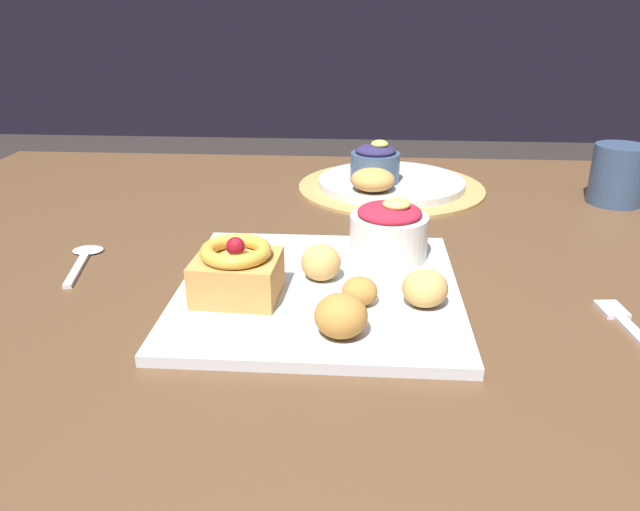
{
  "coord_description": "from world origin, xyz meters",
  "views": [
    {
      "loc": [
        0.02,
        -0.74,
        1.04
      ],
      "look_at": [
        -0.02,
        -0.12,
        0.77
      ],
      "focal_mm": 33.95,
      "sensor_mm": 36.0,
      "label": 1
    }
  ],
  "objects_px": {
    "berry_ramekin": "(389,231)",
    "back_pastry": "(373,180)",
    "fritter_front": "(425,288)",
    "front_plate": "(319,291)",
    "back_plate": "(391,183)",
    "back_ramekin": "(375,163)",
    "fritter_extra": "(321,262)",
    "spoon": "(83,258)",
    "fork": "(628,326)",
    "cake_slice": "(237,271)",
    "fritter_back": "(341,316)",
    "coffee_mug": "(618,175)",
    "fritter_middle": "(360,291)"
  },
  "relations": [
    {
      "from": "back_plate",
      "to": "back_pastry",
      "type": "xyz_separation_m",
      "value": [
        -0.03,
        -0.07,
        0.02
      ]
    },
    {
      "from": "cake_slice",
      "to": "berry_ramekin",
      "type": "bearing_deg",
      "value": 36.02
    },
    {
      "from": "back_ramekin",
      "to": "fritter_back",
      "type": "bearing_deg",
      "value": -94.46
    },
    {
      "from": "back_plate",
      "to": "back_ramekin",
      "type": "xyz_separation_m",
      "value": [
        -0.03,
        -0.02,
        0.04
      ]
    },
    {
      "from": "cake_slice",
      "to": "fork",
      "type": "bearing_deg",
      "value": -2.76
    },
    {
      "from": "back_ramekin",
      "to": "back_pastry",
      "type": "relative_size",
      "value": 1.16
    },
    {
      "from": "spoon",
      "to": "fritter_back",
      "type": "bearing_deg",
      "value": -130.13
    },
    {
      "from": "fritter_extra",
      "to": "spoon",
      "type": "xyz_separation_m",
      "value": [
        -0.31,
        0.06,
        -0.03
      ]
    },
    {
      "from": "front_plate",
      "to": "fritter_front",
      "type": "xyz_separation_m",
      "value": [
        0.11,
        -0.04,
        0.03
      ]
    },
    {
      "from": "cake_slice",
      "to": "fritter_back",
      "type": "distance_m",
      "value": 0.13
    },
    {
      "from": "berry_ramekin",
      "to": "back_pastry",
      "type": "relative_size",
      "value": 1.33
    },
    {
      "from": "berry_ramekin",
      "to": "back_ramekin",
      "type": "xyz_separation_m",
      "value": [
        -0.01,
        0.31,
        0.0
      ]
    },
    {
      "from": "back_pastry",
      "to": "fritter_back",
      "type": "bearing_deg",
      "value": -94.43
    },
    {
      "from": "fritter_extra",
      "to": "back_plate",
      "type": "xyz_separation_m",
      "value": [
        0.1,
        0.4,
        -0.02
      ]
    },
    {
      "from": "berry_ramekin",
      "to": "back_pastry",
      "type": "distance_m",
      "value": 0.26
    },
    {
      "from": "spoon",
      "to": "back_pastry",
      "type": "bearing_deg",
      "value": -65.39
    },
    {
      "from": "back_plate",
      "to": "back_ramekin",
      "type": "bearing_deg",
      "value": -151.88
    },
    {
      "from": "berry_ramekin",
      "to": "fritter_front",
      "type": "height_order",
      "value": "berry_ramekin"
    },
    {
      "from": "back_plate",
      "to": "fork",
      "type": "relative_size",
      "value": 2.0
    },
    {
      "from": "fritter_extra",
      "to": "fork",
      "type": "xyz_separation_m",
      "value": [
        0.31,
        -0.07,
        -0.03
      ]
    },
    {
      "from": "fork",
      "to": "berry_ramekin",
      "type": "bearing_deg",
      "value": 54.52
    },
    {
      "from": "berry_ramekin",
      "to": "fritter_extra",
      "type": "xyz_separation_m",
      "value": [
        -0.08,
        -0.07,
        -0.01
      ]
    },
    {
      "from": "back_ramekin",
      "to": "coffee_mug",
      "type": "xyz_separation_m",
      "value": [
        0.38,
        -0.04,
        -0.0
      ]
    },
    {
      "from": "fork",
      "to": "fritter_middle",
      "type": "bearing_deg",
      "value": 82.59
    },
    {
      "from": "front_plate",
      "to": "back_ramekin",
      "type": "distance_m",
      "value": 0.41
    },
    {
      "from": "front_plate",
      "to": "fritter_front",
      "type": "height_order",
      "value": "fritter_front"
    },
    {
      "from": "front_plate",
      "to": "cake_slice",
      "type": "distance_m",
      "value": 0.1
    },
    {
      "from": "spoon",
      "to": "fritter_extra",
      "type": "bearing_deg",
      "value": -112.79
    },
    {
      "from": "back_ramekin",
      "to": "back_plate",
      "type": "bearing_deg",
      "value": 28.12
    },
    {
      "from": "cake_slice",
      "to": "back_plate",
      "type": "distance_m",
      "value": 0.48
    },
    {
      "from": "fritter_extra",
      "to": "coffee_mug",
      "type": "bearing_deg",
      "value": 37.37
    },
    {
      "from": "back_plate",
      "to": "fritter_back",
      "type": "bearing_deg",
      "value": -97.49
    },
    {
      "from": "back_plate",
      "to": "back_pastry",
      "type": "distance_m",
      "value": 0.08
    },
    {
      "from": "fritter_middle",
      "to": "fritter_extra",
      "type": "height_order",
      "value": "fritter_extra"
    },
    {
      "from": "fritter_front",
      "to": "front_plate",
      "type": "bearing_deg",
      "value": 161.37
    },
    {
      "from": "front_plate",
      "to": "back_ramekin",
      "type": "bearing_deg",
      "value": 80.42
    },
    {
      "from": "back_ramekin",
      "to": "fritter_middle",
      "type": "bearing_deg",
      "value": -92.87
    },
    {
      "from": "fritter_front",
      "to": "fritter_extra",
      "type": "distance_m",
      "value": 0.12
    },
    {
      "from": "berry_ramekin",
      "to": "cake_slice",
      "type": "bearing_deg",
      "value": -143.98
    },
    {
      "from": "back_ramekin",
      "to": "spoon",
      "type": "distance_m",
      "value": 0.49
    },
    {
      "from": "back_pastry",
      "to": "fork",
      "type": "relative_size",
      "value": 0.57
    },
    {
      "from": "fritter_middle",
      "to": "spoon",
      "type": "height_order",
      "value": "fritter_middle"
    },
    {
      "from": "front_plate",
      "to": "fritter_middle",
      "type": "bearing_deg",
      "value": -41.51
    },
    {
      "from": "fritter_front",
      "to": "back_plate",
      "type": "xyz_separation_m",
      "value": [
        -0.02,
        0.45,
        -0.02
      ]
    },
    {
      "from": "back_ramekin",
      "to": "spoon",
      "type": "xyz_separation_m",
      "value": [
        -0.37,
        -0.32,
        -0.05
      ]
    },
    {
      "from": "front_plate",
      "to": "berry_ramekin",
      "type": "height_order",
      "value": "berry_ramekin"
    },
    {
      "from": "cake_slice",
      "to": "back_pastry",
      "type": "xyz_separation_m",
      "value": [
        0.15,
        0.38,
        -0.01
      ]
    },
    {
      "from": "coffee_mug",
      "to": "fork",
      "type": "bearing_deg",
      "value": -108.26
    },
    {
      "from": "berry_ramekin",
      "to": "back_pastry",
      "type": "bearing_deg",
      "value": 93.58
    },
    {
      "from": "cake_slice",
      "to": "fritter_extra",
      "type": "bearing_deg",
      "value": 29.35
    }
  ]
}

